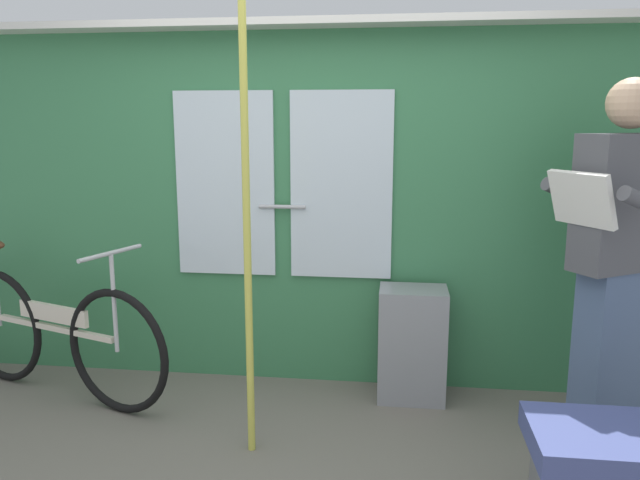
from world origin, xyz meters
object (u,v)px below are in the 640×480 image
(trash_bin_by_wall, at_px, (412,344))
(handrail_pole, at_px, (247,240))
(bicycle_near_door, at_px, (54,334))
(passenger_reading_newspaper, at_px, (617,255))

(trash_bin_by_wall, distance_m, handrail_pole, 1.28)
(bicycle_near_door, relative_size, trash_bin_by_wall, 2.41)
(bicycle_near_door, height_order, handrail_pole, handrail_pole)
(passenger_reading_newspaper, bearing_deg, bicycle_near_door, -33.87)
(bicycle_near_door, distance_m, handrail_pole, 1.53)
(bicycle_near_door, distance_m, trash_bin_by_wall, 2.09)
(bicycle_near_door, bearing_deg, trash_bin_by_wall, 25.52)
(bicycle_near_door, bearing_deg, passenger_reading_newspaper, 17.55)
(bicycle_near_door, xyz_separation_m, passenger_reading_newspaper, (3.05, -0.10, 0.58))
(bicycle_near_door, height_order, passenger_reading_newspaper, passenger_reading_newspaper)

